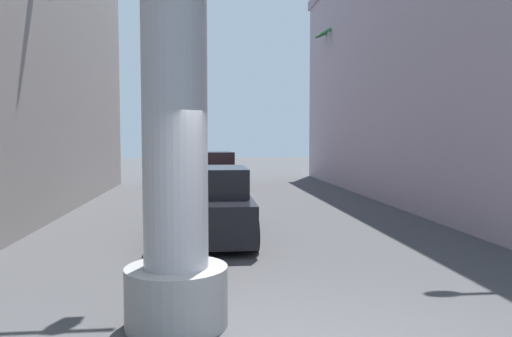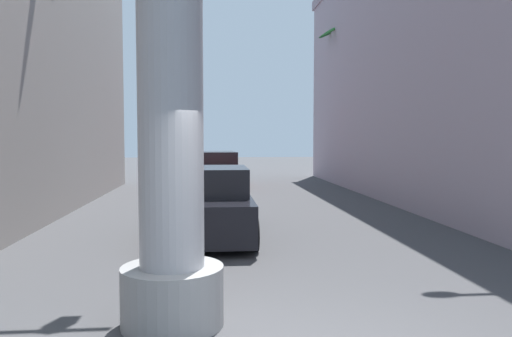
# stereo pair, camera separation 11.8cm
# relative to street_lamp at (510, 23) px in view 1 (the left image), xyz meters

# --- Properties ---
(ground_plane) EXTENTS (83.36, 83.36, 0.00)m
(ground_plane) POSITION_rel_street_lamp_xyz_m (-5.25, 4.54, -4.55)
(ground_plane) COLOR #424244
(street_lamp) EXTENTS (2.24, 0.28, 7.63)m
(street_lamp) POSITION_rel_street_lamp_xyz_m (0.00, 0.00, 0.00)
(street_lamp) COLOR #59595E
(street_lamp) RESTS_ON ground
(car_lead) EXTENTS (2.06, 4.61, 1.56)m
(car_lead) POSITION_rel_street_lamp_xyz_m (-6.25, 1.26, -3.85)
(car_lead) COLOR black
(car_lead) RESTS_ON ground
(car_far) EXTENTS (2.25, 4.38, 1.56)m
(car_far) POSITION_rel_street_lamp_xyz_m (-5.89, 12.94, -3.81)
(car_far) COLOR black
(car_far) RESTS_ON ground
(palm_tree_far_right) EXTENTS (2.53, 2.52, 7.63)m
(palm_tree_far_right) POSITION_rel_street_lamp_xyz_m (0.20, 13.97, 0.24)
(palm_tree_far_right) COLOR brown
(palm_tree_far_right) RESTS_ON ground
(palm_tree_mid_left) EXTENTS (3.12, 2.92, 9.66)m
(palm_tree_mid_left) POSITION_rel_street_lamp_xyz_m (-10.63, 3.82, 1.17)
(palm_tree_mid_left) COLOR brown
(palm_tree_mid_left) RESTS_ON ground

